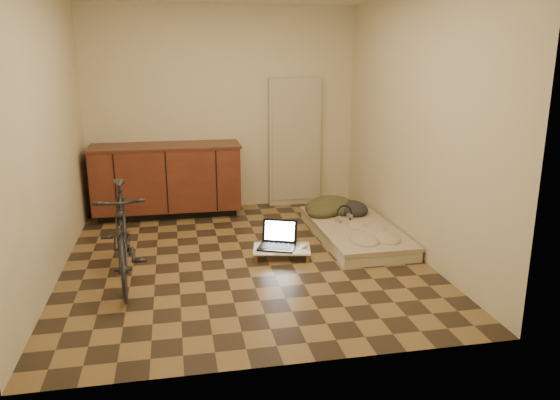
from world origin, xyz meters
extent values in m
cube|color=brown|center=(0.00, 0.00, 0.00)|extent=(3.50, 4.00, 0.00)
cube|color=beige|center=(0.00, 2.00, 1.30)|extent=(3.50, 0.00, 2.60)
cube|color=beige|center=(0.00, -2.00, 1.30)|extent=(3.50, 0.00, 2.60)
cube|color=beige|center=(-1.75, 0.00, 1.30)|extent=(0.00, 4.00, 2.60)
cube|color=beige|center=(1.75, 0.00, 1.30)|extent=(0.00, 4.00, 2.60)
cube|color=black|center=(-0.75, 1.74, 0.05)|extent=(1.70, 0.48, 0.10)
cube|color=#4B1F15|center=(-0.75, 1.70, 0.49)|extent=(1.80, 0.60, 0.78)
cube|color=#4D271C|center=(-0.75, 1.70, 0.90)|extent=(1.84, 0.62, 0.03)
cube|color=#C2B69A|center=(0.95, 1.94, 0.85)|extent=(0.70, 0.10, 1.70)
imported|color=black|center=(-1.13, -0.36, 0.49)|extent=(0.56, 1.55, 0.98)
cube|color=beige|center=(1.30, 0.39, 0.05)|extent=(0.83, 1.72, 0.11)
cube|color=beige|center=(1.30, 0.39, 0.13)|extent=(0.85, 1.74, 0.04)
cube|color=brown|center=(0.10, -0.14, 0.04)|extent=(0.04, 0.04, 0.08)
cube|color=brown|center=(0.16, 0.17, 0.04)|extent=(0.04, 0.04, 0.08)
cube|color=brown|center=(0.60, -0.23, 0.04)|extent=(0.04, 0.04, 0.08)
cube|color=brown|center=(0.66, 0.07, 0.04)|extent=(0.04, 0.04, 0.08)
cube|color=silver|center=(0.38, -0.03, 0.09)|extent=(0.63, 0.47, 0.02)
cube|color=black|center=(0.33, -0.03, 0.10)|extent=(0.43, 0.38, 0.02)
cube|color=black|center=(0.39, 0.12, 0.23)|extent=(0.36, 0.20, 0.23)
cube|color=white|center=(0.39, 0.12, 0.23)|extent=(0.30, 0.16, 0.19)
ellipsoid|color=white|center=(0.60, -0.06, 0.11)|extent=(0.11, 0.13, 0.04)
camera|label=1|loc=(-0.65, -5.15, 2.01)|focal=35.00mm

